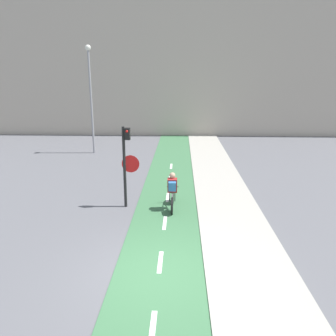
# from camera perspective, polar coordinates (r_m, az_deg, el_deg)

# --- Properties ---
(ground_plane) EXTENTS (120.00, 120.00, 0.00)m
(ground_plane) POSITION_cam_1_polar(r_m,az_deg,el_deg) (8.89, -1.56, -17.83)
(ground_plane) COLOR #5B5B60
(bike_lane) EXTENTS (2.36, 60.00, 0.02)m
(bike_lane) POSITION_cam_1_polar(r_m,az_deg,el_deg) (8.89, -1.56, -17.76)
(bike_lane) COLOR #3D7047
(bike_lane) RESTS_ON ground_plane
(sidewalk_strip) EXTENTS (2.40, 60.00, 0.05)m
(sidewalk_strip) POSITION_cam_1_polar(r_m,az_deg,el_deg) (9.06, 14.41, -17.50)
(sidewalk_strip) COLOR #A8A399
(sidewalk_strip) RESTS_ON ground_plane
(building_row_background) EXTENTS (60.00, 5.20, 12.34)m
(building_row_background) POSITION_cam_1_polar(r_m,az_deg,el_deg) (30.65, 1.34, 17.91)
(building_row_background) COLOR #B2A899
(building_row_background) RESTS_ON ground_plane
(traffic_light_pole) EXTENTS (0.67, 0.25, 3.15)m
(traffic_light_pole) POSITION_cam_1_polar(r_m,az_deg,el_deg) (12.42, -7.26, 1.70)
(traffic_light_pole) COLOR black
(traffic_light_pole) RESTS_ON ground_plane
(street_lamp_far) EXTENTS (0.36, 0.36, 6.84)m
(street_lamp_far) POSITION_cam_1_polar(r_m,az_deg,el_deg) (22.02, -13.35, 13.25)
(street_lamp_far) COLOR gray
(street_lamp_far) RESTS_ON ground_plane
(cyclist_near) EXTENTS (0.46, 1.69, 1.45)m
(cyclist_near) POSITION_cam_1_polar(r_m,az_deg,el_deg) (12.45, 0.76, -4.14)
(cyclist_near) COLOR black
(cyclist_near) RESTS_ON ground_plane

